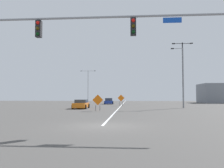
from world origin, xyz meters
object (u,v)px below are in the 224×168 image
object	(u,v)px
traffic_signal_assembly	(43,37)
street_lamp_near_left	(183,70)
construction_sign_right_lane	(121,99)
car_orange_far	(81,104)
construction_sign_right_shoulder	(98,101)
street_lamp_mid_right	(88,83)
car_blue_distant	(109,101)
street_lamp_mid_left	(182,75)

from	to	relation	value
traffic_signal_assembly	street_lamp_near_left	xyz separation A→B (m)	(13.34, 21.62, 0.22)
construction_sign_right_lane	car_orange_far	world-z (taller)	construction_sign_right_lane
traffic_signal_assembly	street_lamp_near_left	world-z (taller)	street_lamp_near_left
construction_sign_right_shoulder	construction_sign_right_lane	bearing A→B (deg)	81.60
street_lamp_mid_right	car_blue_distant	xyz separation A→B (m)	(7.75, -16.53, -4.94)
traffic_signal_assembly	construction_sign_right_shoulder	bearing A→B (deg)	83.57
street_lamp_near_left	car_orange_far	size ratio (longest dim) A/B	2.28
construction_sign_right_lane	car_blue_distant	size ratio (longest dim) A/B	0.50
traffic_signal_assembly	street_lamp_mid_left	world-z (taller)	street_lamp_mid_left
car_blue_distant	construction_sign_right_lane	bearing A→B (deg)	-71.41
construction_sign_right_lane	construction_sign_right_shoulder	bearing A→B (deg)	-98.40
traffic_signal_assembly	construction_sign_right_lane	bearing A→B (deg)	82.54
car_orange_far	car_blue_distant	bearing A→B (deg)	82.99
street_lamp_mid_left	construction_sign_right_shoulder	bearing A→B (deg)	-146.70
street_lamp_near_left	construction_sign_right_lane	bearing A→B (deg)	144.22
street_lamp_mid_left	construction_sign_right_shoulder	xyz separation A→B (m)	(-11.67, -7.67, -3.73)
street_lamp_mid_left	street_lamp_near_left	world-z (taller)	street_lamp_near_left
traffic_signal_assembly	street_lamp_mid_left	size ratio (longest dim) A/B	1.95
street_lamp_mid_right	street_lamp_near_left	world-z (taller)	street_lamp_near_left
street_lamp_mid_left	street_lamp_mid_right	xyz separation A→B (m)	(-20.30, 32.91, 0.61)
traffic_signal_assembly	construction_sign_right_lane	size ratio (longest dim) A/B	8.61
street_lamp_mid_left	street_lamp_near_left	size ratio (longest dim) A/B	0.92
street_lamp_mid_left	construction_sign_right_shoulder	size ratio (longest dim) A/B	4.62
street_lamp_near_left	construction_sign_right_shoulder	world-z (taller)	street_lamp_near_left
traffic_signal_assembly	car_blue_distant	size ratio (longest dim) A/B	4.30
construction_sign_right_shoulder	construction_sign_right_lane	size ratio (longest dim) A/B	0.96
construction_sign_right_shoulder	car_orange_far	size ratio (longest dim) A/B	0.45
traffic_signal_assembly	street_lamp_near_left	distance (m)	25.41
street_lamp_mid_right	street_lamp_near_left	size ratio (longest dim) A/B	0.95
car_orange_far	street_lamp_mid_right	bearing A→B (deg)	98.82
car_blue_distant	car_orange_far	xyz separation A→B (m)	(-2.30, -18.68, -0.03)
street_lamp_near_left	car_orange_far	world-z (taller)	street_lamp_near_left
construction_sign_right_lane	car_orange_far	distance (m)	10.96
traffic_signal_assembly	construction_sign_right_shoulder	size ratio (longest dim) A/B	9.01
construction_sign_right_lane	car_blue_distant	distance (m)	9.67
street_lamp_mid_left	street_lamp_near_left	bearing A→B (deg)	67.42
street_lamp_mid_left	street_lamp_mid_right	world-z (taller)	street_lamp_mid_right
construction_sign_right_lane	street_lamp_mid_left	bearing A→B (deg)	-37.40
street_lamp_mid_right	car_orange_far	world-z (taller)	street_lamp_mid_right
street_lamp_mid_left	car_blue_distant	distance (m)	21.09
traffic_signal_assembly	construction_sign_right_lane	xyz separation A→B (m)	(3.74, 28.54, -4.16)
traffic_signal_assembly	street_lamp_mid_left	distance (m)	25.07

